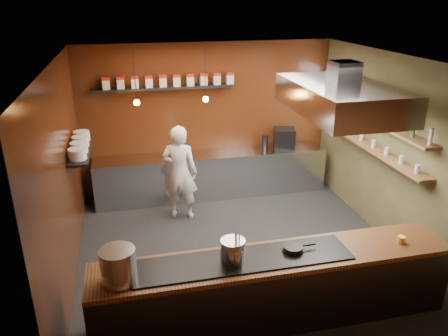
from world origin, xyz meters
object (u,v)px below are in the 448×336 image
object	(u,v)px
extractor_hood	(342,98)
chef	(180,173)
stockpot_large	(118,265)
stockpot_small	(233,251)
espresso_machine	(284,138)

from	to	relation	value
extractor_hood	chef	xyz separation A→B (m)	(-2.05, 1.79, -1.64)
stockpot_large	chef	bearing A→B (deg)	70.85
extractor_hood	stockpot_large	xyz separation A→B (m)	(-3.12, -1.29, -1.38)
stockpot_small	espresso_machine	bearing A→B (deg)	61.68
extractor_hood	stockpot_large	size ratio (longest dim) A/B	5.12
stockpot_large	espresso_machine	xyz separation A→B (m)	(3.31, 3.83, -0.02)
extractor_hood	stockpot_small	world-z (taller)	extractor_hood
espresso_machine	extractor_hood	bearing A→B (deg)	-78.85
stockpot_small	espresso_machine	size ratio (longest dim) A/B	0.70
stockpot_large	chef	world-z (taller)	chef
stockpot_small	stockpot_large	bearing A→B (deg)	-176.19
stockpot_large	extractor_hood	bearing A→B (deg)	22.42
extractor_hood	stockpot_small	distance (m)	2.61
extractor_hood	espresso_machine	size ratio (longest dim) A/B	4.83
stockpot_large	chef	xyz separation A→B (m)	(1.07, 3.07, -0.26)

